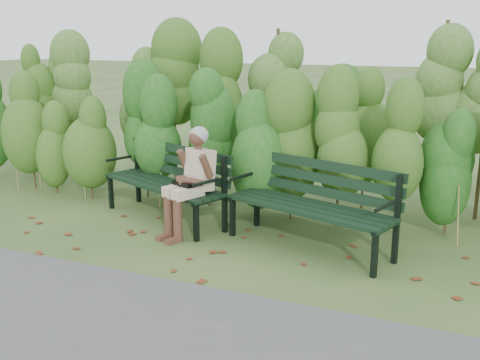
% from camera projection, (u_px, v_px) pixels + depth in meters
% --- Properties ---
extents(ground, '(80.00, 80.00, 0.00)m').
position_uv_depth(ground, '(228.00, 251.00, 6.33)').
color(ground, '#2F4D22').
extents(footpath, '(60.00, 2.50, 0.01)m').
position_uv_depth(footpath, '(113.00, 348.00, 4.37)').
color(footpath, '#474749').
rests_on(footpath, ground).
extents(hedge_band, '(11.04, 1.67, 2.42)m').
position_uv_depth(hedge_band, '(283.00, 119.00, 7.67)').
color(hedge_band, '#47381E').
rests_on(hedge_band, ground).
extents(leaf_litter, '(5.73, 2.22, 0.01)m').
position_uv_depth(leaf_litter, '(219.00, 255.00, 6.23)').
color(leaf_litter, brown).
rests_on(leaf_litter, ground).
extents(bench_left, '(2.01, 1.31, 0.96)m').
position_uv_depth(bench_left, '(169.00, 177.00, 7.36)').
color(bench_left, black).
rests_on(bench_left, ground).
extents(bench_right, '(2.07, 1.20, 0.98)m').
position_uv_depth(bench_right, '(315.00, 198.00, 6.35)').
color(bench_right, black).
rests_on(bench_right, ground).
extents(seated_woman, '(0.59, 0.79, 1.32)m').
position_uv_depth(seated_woman, '(191.00, 174.00, 6.71)').
color(seated_woman, beige).
rests_on(seated_woman, ground).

